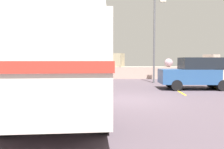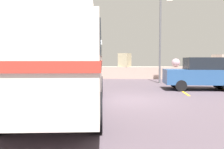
{
  "view_description": "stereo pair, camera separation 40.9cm",
  "coord_description": "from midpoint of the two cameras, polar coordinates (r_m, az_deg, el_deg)",
  "views": [
    {
      "loc": [
        -0.01,
        -9.88,
        1.75
      ],
      "look_at": [
        -0.46,
        -1.33,
        1.2
      ],
      "focal_mm": 36.77,
      "sensor_mm": 36.0,
      "label": 1
    },
    {
      "loc": [
        0.4,
        -9.85,
        1.75
      ],
      "look_at": [
        -0.46,
        -1.33,
        1.2
      ],
      "focal_mm": 36.77,
      "sensor_mm": 36.0,
      "label": 2
    }
  ],
  "objects": [
    {
      "name": "ground",
      "position": [
        10.01,
        1.87,
        -6.32
      ],
      "size": [
        32.0,
        26.0,
        0.02
      ],
      "color": "#4E424B"
    },
    {
      "name": "vintage_coach",
      "position": [
        8.08,
        -12.58,
        5.74
      ],
      "size": [
        3.62,
        8.84,
        3.7
      ],
      "rotation": [
        0.0,
        0.0,
        0.14
      ],
      "color": "black",
      "rests_on": "ground"
    },
    {
      "name": "breakwater",
      "position": [
        21.67,
        2.55,
        0.85
      ],
      "size": [
        31.36,
        2.01,
        2.46
      ],
      "color": "tan",
      "rests_on": "ground"
    },
    {
      "name": "lamp_post",
      "position": [
        17.5,
        10.08,
        9.52
      ],
      "size": [
        0.98,
        0.68,
        6.28
      ],
      "color": "#5B5B60",
      "rests_on": "ground"
    },
    {
      "name": "parked_car_nearest",
      "position": [
        14.22,
        19.49,
        0.34
      ],
      "size": [
        4.15,
        1.82,
        1.86
      ],
      "rotation": [
        0.0,
        0.0,
        1.6
      ],
      "color": "black",
      "rests_on": "ground"
    }
  ]
}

